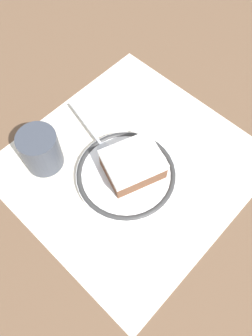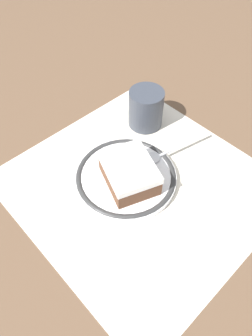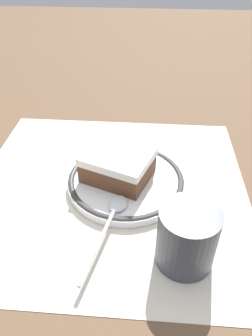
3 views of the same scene
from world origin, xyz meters
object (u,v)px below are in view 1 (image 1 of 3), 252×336
(cup, at_px, (41,152))
(cake_slice, at_px, (133,164))
(plate, at_px, (126,174))
(spoon, at_px, (98,141))
(napkin, at_px, (188,141))

(cup, bearing_deg, cake_slice, -55.42)
(plate, bearing_deg, spoon, 81.82)
(plate, height_order, cup, cup)
(cup, bearing_deg, napkin, -37.38)
(cake_slice, xyz_separation_m, spoon, (-0.00, 0.09, -0.02))
(plate, xyz_separation_m, cup, (-0.08, 0.13, 0.03))
(spoon, bearing_deg, napkin, -43.27)
(plate, relative_size, spoon, 1.21)
(spoon, height_order, napkin, spoon)
(cup, bearing_deg, plate, -58.42)
(spoon, relative_size, cup, 1.89)
(cake_slice, bearing_deg, cup, 124.58)
(cake_slice, distance_m, napkin, 0.13)
(plate, relative_size, napkin, 1.47)
(cake_slice, bearing_deg, napkin, -13.93)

